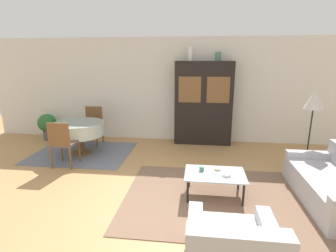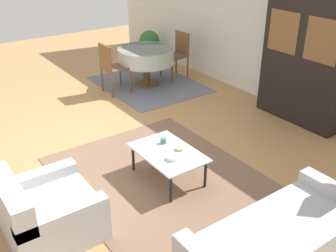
{
  "view_description": "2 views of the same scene",
  "coord_description": "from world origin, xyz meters",
  "px_view_note": "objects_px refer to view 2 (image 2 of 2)",
  "views": [
    {
      "loc": [
        0.77,
        -3.28,
        2.17
      ],
      "look_at": [
        0.2,
        1.4,
        0.95
      ],
      "focal_mm": 28.0,
      "sensor_mm": 36.0,
      "label": 1
    },
    {
      "loc": [
        4.45,
        -1.79,
        2.85
      ],
      "look_at": [
        1.05,
        0.62,
        0.75
      ],
      "focal_mm": 42.0,
      "sensor_mm": 36.0,
      "label": 2
    }
  ],
  "objects_px": {
    "couch": "(289,248)",
    "potted_plant": "(149,43)",
    "dining_table": "(146,56)",
    "cup": "(163,141)",
    "dining_chair_near": "(111,65)",
    "dining_chair_far": "(178,52)",
    "bowl": "(172,158)",
    "armchair": "(46,212)",
    "coffee_table": "(168,154)",
    "display_cabinet": "(306,58)",
    "bowl_small": "(179,149)"
  },
  "relations": [
    {
      "from": "armchair",
      "to": "coffee_table",
      "type": "distance_m",
      "value": 1.6
    },
    {
      "from": "display_cabinet",
      "to": "potted_plant",
      "type": "relative_size",
      "value": 2.97
    },
    {
      "from": "coffee_table",
      "to": "dining_chair_near",
      "type": "height_order",
      "value": "dining_chair_near"
    },
    {
      "from": "dining_chair_far",
      "to": "bowl",
      "type": "relative_size",
      "value": 6.77
    },
    {
      "from": "display_cabinet",
      "to": "dining_chair_far",
      "type": "height_order",
      "value": "display_cabinet"
    },
    {
      "from": "display_cabinet",
      "to": "dining_chair_near",
      "type": "distance_m",
      "value": 3.46
    },
    {
      "from": "dining_chair_near",
      "to": "bowl",
      "type": "height_order",
      "value": "dining_chair_near"
    },
    {
      "from": "cup",
      "to": "dining_chair_far",
      "type": "bearing_deg",
      "value": 140.47
    },
    {
      "from": "bowl_small",
      "to": "display_cabinet",
      "type": "bearing_deg",
      "value": 94.95
    },
    {
      "from": "cup",
      "to": "bowl_small",
      "type": "relative_size",
      "value": 0.78
    },
    {
      "from": "armchair",
      "to": "dining_table",
      "type": "bearing_deg",
      "value": 134.08
    },
    {
      "from": "coffee_table",
      "to": "dining_chair_far",
      "type": "relative_size",
      "value": 1.0
    },
    {
      "from": "couch",
      "to": "armchair",
      "type": "height_order",
      "value": "couch"
    },
    {
      "from": "dining_chair_far",
      "to": "bowl_small",
      "type": "bearing_deg",
      "value": 143.71
    },
    {
      "from": "dining_table",
      "to": "cup",
      "type": "height_order",
      "value": "dining_table"
    },
    {
      "from": "couch",
      "to": "bowl_small",
      "type": "height_order",
      "value": "couch"
    },
    {
      "from": "display_cabinet",
      "to": "dining_chair_near",
      "type": "bearing_deg",
      "value": -145.48
    },
    {
      "from": "coffee_table",
      "to": "dining_chair_far",
      "type": "distance_m",
      "value": 3.83
    },
    {
      "from": "couch",
      "to": "potted_plant",
      "type": "xyz_separation_m",
      "value": [
        -6.24,
        2.55,
        0.15
      ]
    },
    {
      "from": "couch",
      "to": "armchair",
      "type": "distance_m",
      "value": 2.39
    },
    {
      "from": "couch",
      "to": "bowl_small",
      "type": "bearing_deg",
      "value": 86.11
    },
    {
      "from": "dining_table",
      "to": "dining_chair_near",
      "type": "bearing_deg",
      "value": -90.0
    },
    {
      "from": "dining_chair_near",
      "to": "bowl_small",
      "type": "relative_size",
      "value": 9.67
    },
    {
      "from": "dining_table",
      "to": "dining_chair_far",
      "type": "xyz_separation_m",
      "value": [
        0.0,
        0.78,
        -0.05
      ]
    },
    {
      "from": "dining_table",
      "to": "bowl",
      "type": "relative_size",
      "value": 7.94
    },
    {
      "from": "coffee_table",
      "to": "bowl_small",
      "type": "bearing_deg",
      "value": 71.19
    },
    {
      "from": "bowl",
      "to": "armchair",
      "type": "bearing_deg",
      "value": -92.79
    },
    {
      "from": "bowl",
      "to": "bowl_small",
      "type": "relative_size",
      "value": 1.43
    },
    {
      "from": "couch",
      "to": "dining_chair_far",
      "type": "height_order",
      "value": "dining_chair_far"
    },
    {
      "from": "coffee_table",
      "to": "cup",
      "type": "bearing_deg",
      "value": 160.0
    },
    {
      "from": "coffee_table",
      "to": "dining_table",
      "type": "relative_size",
      "value": 0.86
    },
    {
      "from": "cup",
      "to": "armchair",
      "type": "bearing_deg",
      "value": -79.58
    },
    {
      "from": "couch",
      "to": "bowl_small",
      "type": "relative_size",
      "value": 18.83
    },
    {
      "from": "couch",
      "to": "dining_chair_far",
      "type": "distance_m",
      "value": 5.41
    },
    {
      "from": "dining_chair_far",
      "to": "potted_plant",
      "type": "height_order",
      "value": "dining_chair_far"
    },
    {
      "from": "potted_plant",
      "to": "dining_chair_near",
      "type": "bearing_deg",
      "value": -51.53
    },
    {
      "from": "armchair",
      "to": "coffee_table",
      "type": "xyz_separation_m",
      "value": [
        -0.1,
        1.59,
        0.09
      ]
    },
    {
      "from": "armchair",
      "to": "cup",
      "type": "xyz_separation_m",
      "value": [
        -0.31,
        1.67,
        0.16
      ]
    },
    {
      "from": "couch",
      "to": "cup",
      "type": "distance_m",
      "value": 2.07
    },
    {
      "from": "bowl",
      "to": "bowl_small",
      "type": "xyz_separation_m",
      "value": [
        -0.12,
        0.2,
        -0.0
      ]
    },
    {
      "from": "dining_chair_near",
      "to": "dining_chair_far",
      "type": "distance_m",
      "value": 1.55
    },
    {
      "from": "couch",
      "to": "cup",
      "type": "height_order",
      "value": "couch"
    },
    {
      "from": "bowl_small",
      "to": "potted_plant",
      "type": "relative_size",
      "value": 0.14
    },
    {
      "from": "dining_chair_near",
      "to": "potted_plant",
      "type": "height_order",
      "value": "dining_chair_near"
    },
    {
      "from": "coffee_table",
      "to": "bowl",
      "type": "xyz_separation_m",
      "value": [
        0.17,
        -0.06,
        0.06
      ]
    },
    {
      "from": "bowl",
      "to": "dining_table",
      "type": "bearing_deg",
      "value": 152.29
    },
    {
      "from": "bowl_small",
      "to": "cup",
      "type": "bearing_deg",
      "value": -166.12
    },
    {
      "from": "coffee_table",
      "to": "potted_plant",
      "type": "distance_m",
      "value": 5.08
    },
    {
      "from": "armchair",
      "to": "couch",
      "type": "bearing_deg",
      "value": 42.47
    },
    {
      "from": "bowl",
      "to": "potted_plant",
      "type": "bearing_deg",
      "value": 149.96
    }
  ]
}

